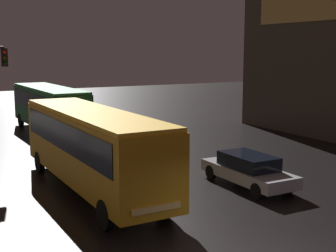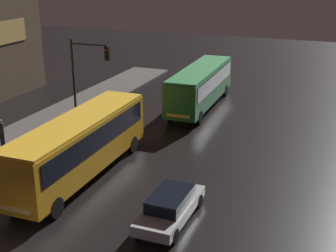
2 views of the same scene
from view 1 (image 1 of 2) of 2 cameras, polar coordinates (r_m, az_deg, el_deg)
The scene contains 3 objects.
bus_near at distance 19.08m, azimuth -9.32°, elevation -1.95°, with size 2.58×11.16×3.33m.
bus_far at distance 33.32m, azimuth -14.28°, elevation 2.50°, with size 2.70×10.75×3.21m.
car_taxi at distance 20.19m, azimuth 9.74°, elevation -5.24°, with size 1.82×4.63×1.37m.
Camera 1 is at (-8.19, -9.05, 5.71)m, focal length 50.00 mm.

